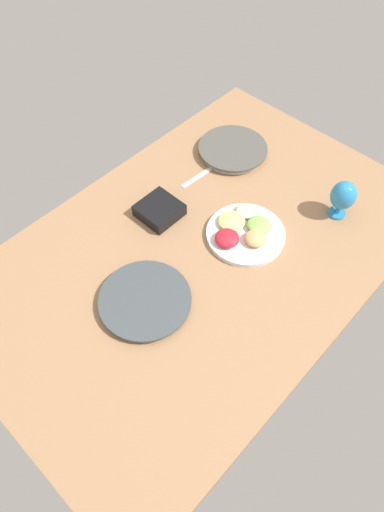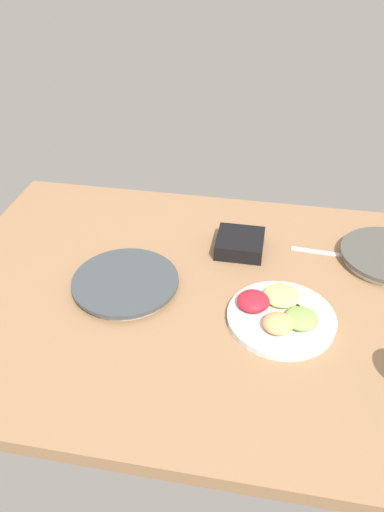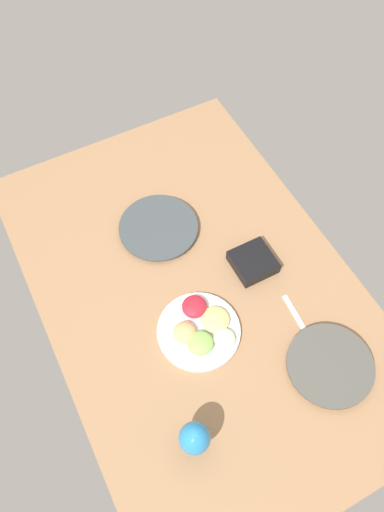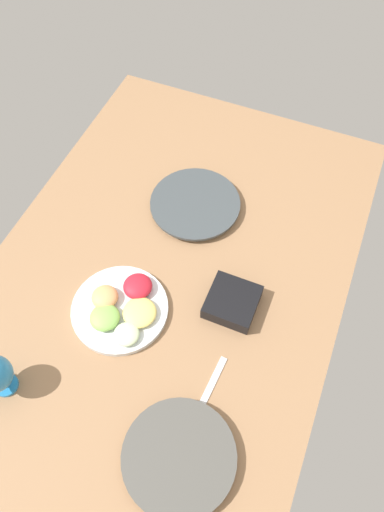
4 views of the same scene
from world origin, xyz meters
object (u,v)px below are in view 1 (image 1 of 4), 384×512
(dinner_plate_right, at_px, (145,301))
(fruit_platter, at_px, (244,232))
(dinner_plate_left, at_px, (233,150))
(square_bowl_black, at_px, (159,210))
(hurricane_glass_blue, at_px, (343,196))

(dinner_plate_right, bearing_deg, fruit_platter, 173.09)
(dinner_plate_left, bearing_deg, fruit_platter, 45.69)
(fruit_platter, bearing_deg, dinner_plate_left, -134.31)
(dinner_plate_left, height_order, square_bowl_black, square_bowl_black)
(fruit_platter, relative_size, square_bowl_black, 1.97)
(dinner_plate_left, bearing_deg, square_bowl_black, 2.88)
(fruit_platter, xyz_separation_m, square_bowl_black, (0.14, -0.28, 0.01))
(dinner_plate_left, distance_m, hurricane_glass_blue, 0.49)
(hurricane_glass_blue, relative_size, square_bowl_black, 1.08)
(fruit_platter, distance_m, square_bowl_black, 0.31)
(fruit_platter, relative_size, hurricane_glass_blue, 1.82)
(square_bowl_black, bearing_deg, hurricane_glass_blue, 133.54)
(dinner_plate_right, bearing_deg, hurricane_glass_blue, 162.28)
(dinner_plate_right, distance_m, fruit_platter, 0.43)
(dinner_plate_right, xyz_separation_m, fruit_platter, (-0.43, 0.05, 0.01))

